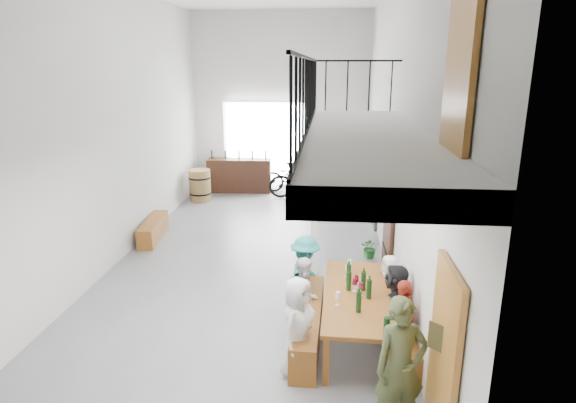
# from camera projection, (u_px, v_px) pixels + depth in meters

# --- Properties ---
(floor) EXTENTS (12.00, 12.00, 0.00)m
(floor) POSITION_uv_depth(u_px,v_px,m) (252.00, 261.00, 9.93)
(floor) COLOR slate
(floor) RESTS_ON ground
(room_walls) EXTENTS (12.00, 12.00, 12.00)m
(room_walls) POSITION_uv_depth(u_px,v_px,m) (248.00, 85.00, 8.97)
(room_walls) COLOR silver
(room_walls) RESTS_ON ground
(gateway_portal) EXTENTS (2.80, 0.08, 2.80)m
(gateway_portal) POSITION_uv_depth(u_px,v_px,m) (268.00, 147.00, 15.28)
(gateway_portal) COLOR white
(gateway_portal) RESTS_ON ground
(right_wall_decor) EXTENTS (0.07, 8.28, 5.07)m
(right_wall_decor) POSITION_uv_depth(u_px,v_px,m) (403.00, 210.00, 7.45)
(right_wall_decor) COLOR #A56B27
(right_wall_decor) RESTS_ON ground
(balcony) EXTENTS (1.52, 5.62, 4.00)m
(balcony) POSITION_uv_depth(u_px,v_px,m) (365.00, 144.00, 5.97)
(balcony) COLOR silver
(balcony) RESTS_ON ground
(tasting_table) EXTENTS (1.02, 2.35, 0.79)m
(tasting_table) POSITION_uv_depth(u_px,v_px,m) (358.00, 299.00, 6.82)
(tasting_table) COLOR brown
(tasting_table) RESTS_ON ground
(bench_inner) EXTENTS (0.41, 2.24, 0.51)m
(bench_inner) POSITION_uv_depth(u_px,v_px,m) (308.00, 324.00, 7.04)
(bench_inner) COLOR brown
(bench_inner) RESTS_ON ground
(bench_wall) EXTENTS (0.37, 1.94, 0.44)m
(bench_wall) POSITION_uv_depth(u_px,v_px,m) (397.00, 334.00, 6.85)
(bench_wall) COLOR brown
(bench_wall) RESTS_ON ground
(tableware) EXTENTS (0.50, 1.33, 0.35)m
(tableware) POSITION_uv_depth(u_px,v_px,m) (355.00, 282.00, 6.83)
(tableware) COLOR black
(tableware) RESTS_ON tasting_table
(side_bench) EXTENTS (0.52, 1.64, 0.45)m
(side_bench) POSITION_uv_depth(u_px,v_px,m) (153.00, 229.00, 11.18)
(side_bench) COLOR brown
(side_bench) RESTS_ON ground
(oak_barrel) EXTENTS (0.64, 0.64, 0.94)m
(oak_barrel) POSITION_uv_depth(u_px,v_px,m) (200.00, 185.00, 14.27)
(oak_barrel) COLOR olive
(oak_barrel) RESTS_ON ground
(serving_counter) EXTENTS (2.03, 0.65, 1.06)m
(serving_counter) POSITION_uv_depth(u_px,v_px,m) (239.00, 175.00, 15.31)
(serving_counter) COLOR #341D12
(serving_counter) RESTS_ON ground
(counter_bottles) EXTENTS (1.76, 0.15, 0.28)m
(counter_bottles) POSITION_uv_depth(u_px,v_px,m) (239.00, 155.00, 15.13)
(counter_bottles) COLOR black
(counter_bottles) RESTS_ON serving_counter
(guest_left_a) EXTENTS (0.65, 0.77, 1.33)m
(guest_left_a) POSITION_uv_depth(u_px,v_px,m) (297.00, 326.00, 6.18)
(guest_left_a) COLOR silver
(guest_left_a) RESTS_ON ground
(guest_left_b) EXTENTS (0.39, 0.47, 1.11)m
(guest_left_b) POSITION_uv_depth(u_px,v_px,m) (299.00, 313.00, 6.75)
(guest_left_b) COLOR #227271
(guest_left_b) RESTS_ON ground
(guest_left_c) EXTENTS (0.48, 0.59, 1.13)m
(guest_left_c) POSITION_uv_depth(u_px,v_px,m) (305.00, 292.00, 7.34)
(guest_left_c) COLOR silver
(guest_left_c) RESTS_ON ground
(guest_left_d) EXTENTS (0.67, 0.94, 1.33)m
(guest_left_d) POSITION_uv_depth(u_px,v_px,m) (305.00, 276.00, 7.68)
(guest_left_d) COLOR #227271
(guest_left_d) RESTS_ON ground
(guest_right_a) EXTENTS (0.41, 0.76, 1.24)m
(guest_right_a) POSITION_uv_depth(u_px,v_px,m) (403.00, 323.00, 6.35)
(guest_right_a) COLOR #B5341F
(guest_right_a) RESTS_ON ground
(guest_right_b) EXTENTS (0.73, 1.20, 1.23)m
(guest_right_b) POSITION_uv_depth(u_px,v_px,m) (395.00, 305.00, 6.84)
(guest_right_b) COLOR black
(guest_right_b) RESTS_ON ground
(guest_right_c) EXTENTS (0.49, 0.62, 1.11)m
(guest_right_c) POSITION_uv_depth(u_px,v_px,m) (389.00, 289.00, 7.46)
(guest_right_c) COLOR silver
(guest_right_c) RESTS_ON ground
(host_standing) EXTENTS (0.66, 0.51, 1.60)m
(host_standing) POSITION_uv_depth(u_px,v_px,m) (400.00, 367.00, 5.12)
(host_standing) COLOR #424C2B
(host_standing) RESTS_ON ground
(potted_plant) EXTENTS (0.41, 0.35, 0.45)m
(potted_plant) POSITION_uv_depth(u_px,v_px,m) (370.00, 248.00, 10.07)
(potted_plant) COLOR #1C531D
(potted_plant) RESTS_ON ground
(bicycle_near) EXTENTS (2.00, 1.07, 1.00)m
(bicycle_near) POSITION_uv_depth(u_px,v_px,m) (293.00, 178.00, 15.13)
(bicycle_near) COLOR black
(bicycle_near) RESTS_ON ground
(bicycle_far) EXTENTS (1.88, 0.79, 1.10)m
(bicycle_far) POSITION_uv_depth(u_px,v_px,m) (299.00, 180.00, 14.60)
(bicycle_far) COLOR black
(bicycle_far) RESTS_ON ground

